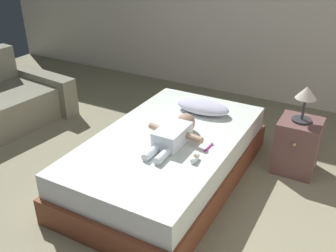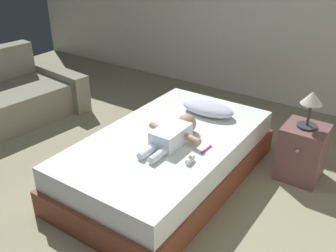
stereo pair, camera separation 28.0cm
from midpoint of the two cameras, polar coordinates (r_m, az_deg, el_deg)
ground_plane at (r=3.21m, az=-11.76°, el=-12.96°), size 8.00×8.00×0.00m
bed at (r=3.43m, az=-2.35°, el=-4.92°), size 1.19×2.06×0.45m
pillow at (r=3.72m, az=3.10°, el=2.85°), size 0.54×0.27×0.12m
baby at (r=3.20m, az=-1.46°, el=-1.18°), size 0.52×0.69×0.17m
toothbrush at (r=3.14m, az=3.64°, el=-3.19°), size 0.02×0.16×0.02m
nightstand at (r=3.69m, az=16.78°, el=-2.90°), size 0.37×0.40×0.52m
lamp at (r=3.48m, az=17.86°, el=4.16°), size 0.18×0.18×0.33m
baby_bottle at (r=2.95m, az=1.37°, el=-4.94°), size 0.06×0.10×0.07m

